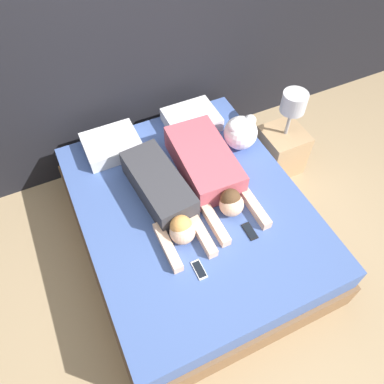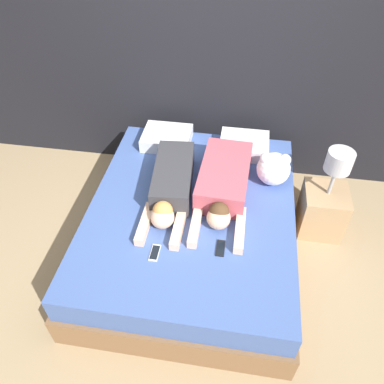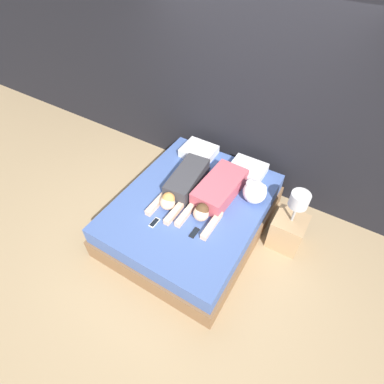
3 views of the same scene
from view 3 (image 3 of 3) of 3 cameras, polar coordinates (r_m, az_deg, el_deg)
ground_plane at (r=4.05m, az=0.00°, el=-6.55°), size 12.00×12.00×0.00m
wall_back at (r=4.01m, az=9.32°, el=17.05°), size 12.00×0.06×2.60m
bed at (r=3.85m, az=0.00°, el=-4.26°), size 1.71×2.09×0.52m
pillow_head_left at (r=4.24m, az=1.32°, el=7.75°), size 0.45×0.38×0.12m
pillow_head_right at (r=4.01m, az=10.51°, el=4.19°), size 0.45×0.38×0.12m
person_left at (r=3.69m, az=-1.73°, el=1.53°), size 0.37×1.04×0.22m
person_right at (r=3.61m, az=4.72°, el=-0.03°), size 0.42×1.09×0.21m
cell_phone_left at (r=3.45m, az=-7.18°, el=-5.79°), size 0.06×0.15×0.01m
cell_phone_right at (r=3.34m, az=0.44°, el=-7.76°), size 0.06×0.15×0.01m
plush_toy at (r=3.62m, az=11.88°, el=0.10°), size 0.28×0.28×0.30m
nightstand at (r=3.85m, az=17.91°, el=-6.56°), size 0.38×0.38×0.89m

